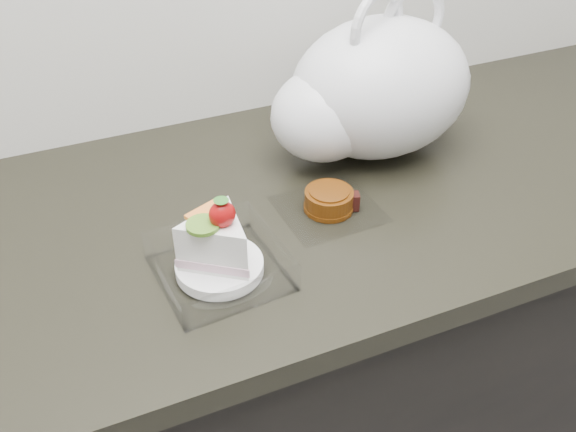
{
  "coord_description": "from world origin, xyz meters",
  "views": [
    {
      "loc": [
        -0.23,
        0.91,
        1.51
      ],
      "look_at": [
        0.07,
        1.59,
        0.94
      ],
      "focal_mm": 40.0,
      "sensor_mm": 36.0,
      "label": 1
    }
  ],
  "objects": [
    {
      "name": "cake_tray",
      "position": [
        -0.05,
        1.56,
        0.94
      ],
      "size": [
        0.18,
        0.18,
        0.13
      ],
      "rotation": [
        0.0,
        0.0,
        0.08
      ],
      "color": "white",
      "rests_on": "counter"
    },
    {
      "name": "mooncake_wrap",
      "position": [
        0.15,
        1.63,
        0.91
      ],
      "size": [
        0.16,
        0.15,
        0.04
      ],
      "rotation": [
        0.0,
        0.0,
        0.21
      ],
      "color": "white",
      "rests_on": "counter"
    },
    {
      "name": "counter",
      "position": [
        0.0,
        1.69,
        0.45
      ],
      "size": [
        2.04,
        0.64,
        0.9
      ],
      "color": "black",
      "rests_on": "ground"
    },
    {
      "name": "plastic_bag",
      "position": [
        0.29,
        1.77,
        1.02
      ],
      "size": [
        0.41,
        0.32,
        0.3
      ],
      "rotation": [
        0.0,
        0.0,
        0.25
      ],
      "color": "silver",
      "rests_on": "counter"
    }
  ]
}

